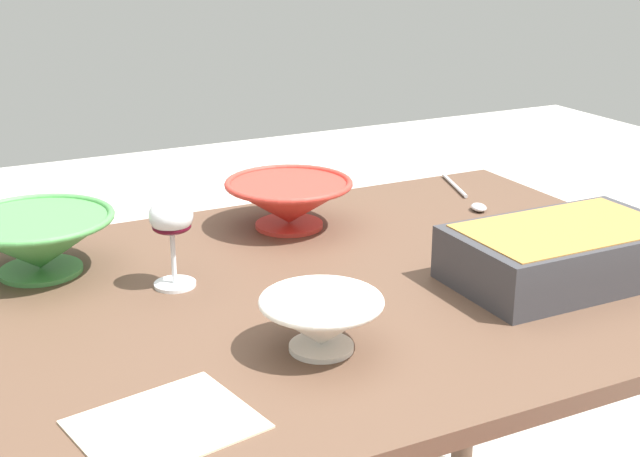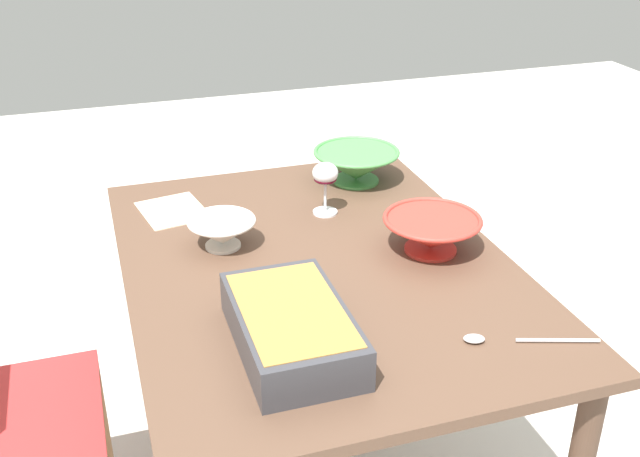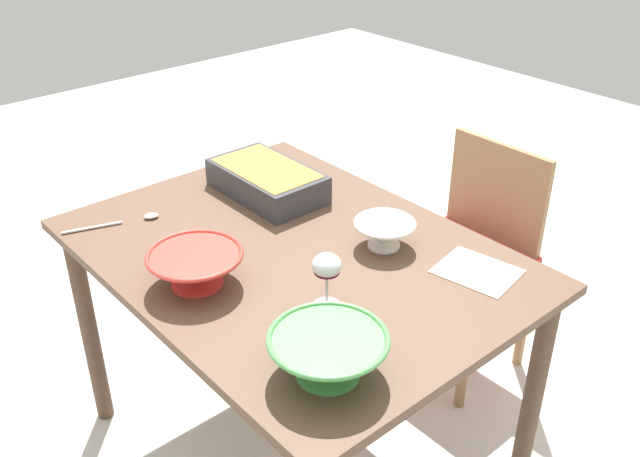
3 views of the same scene
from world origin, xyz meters
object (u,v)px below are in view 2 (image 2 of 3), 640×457
Objects in this scene: mixing_bowl at (356,164)px; napkin at (173,211)px; dining_table at (317,296)px; casserole_dish at (292,326)px; wine_glass at (325,177)px; serving_bowl at (222,231)px; serving_spoon at (505,339)px; small_bowl at (432,232)px.

napkin is (-0.04, 0.56, -0.05)m from mixing_bowl.
dining_table is 0.39m from casserole_dish.
napkin is at bearing 36.50° from dining_table.
wine_glass is (0.26, -0.10, 0.21)m from dining_table.
napkin is at bearing 20.02° from serving_bowl.
serving_spoon is (-0.70, -0.16, -0.10)m from wine_glass.
dining_table is at bearing -143.50° from napkin.
small_bowl reaches higher than dining_table.
serving_spoon is (-0.41, 0.02, -0.05)m from small_bowl.
small_bowl is at bearing -110.02° from serving_bowl.
wine_glass reaches higher than small_bowl.
serving_bowl is at bearing 54.08° from dining_table.
mixing_bowl is 1.50× the size of serving_bowl.
casserole_dish is 0.53m from small_bowl.
wine_glass is at bearing 12.87° from serving_spoon.
mixing_bowl is at bearing 0.07° from serving_spoon.
casserole_dish is 0.44m from serving_spoon.
wine_glass is at bearing -70.34° from serving_bowl.
dining_table is at bearing -25.80° from casserole_dish.
serving_spoon is (-0.44, -0.26, 0.11)m from dining_table.
small_bowl reaches higher than serving_bowl.
dining_table is 5.08× the size of small_bowl.
casserole_dish is at bearing 74.34° from serving_spoon.
small_bowl is (-0.03, -0.29, 0.15)m from dining_table.
serving_bowl is (0.47, 0.05, -0.01)m from casserole_dish.
serving_spoon reaches higher than dining_table.
wine_glass is 0.64m from casserole_dish.
dining_table is at bearing 149.21° from mixing_bowl.
wine_glass reaches higher than serving_spoon.
wine_glass is at bearing -24.19° from casserole_dish.
napkin is (0.43, 0.58, -0.05)m from small_bowl.
serving_bowl is at bearing 69.98° from small_bowl.
small_bowl is at bearing -147.64° from wine_glass.
small_bowl is at bearing -176.94° from mixing_bowl.
dining_table is at bearing 31.02° from serving_spoon.
small_bowl is at bearing -96.28° from dining_table.
small_bowl is 1.23× the size of napkin.
napkin is at bearing 33.71° from serving_spoon.
wine_glass reaches higher than napkin.
wine_glass is 0.74× the size of napkin.
wine_glass reaches higher than casserole_dish.
napkin is at bearing 53.55° from small_bowl.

